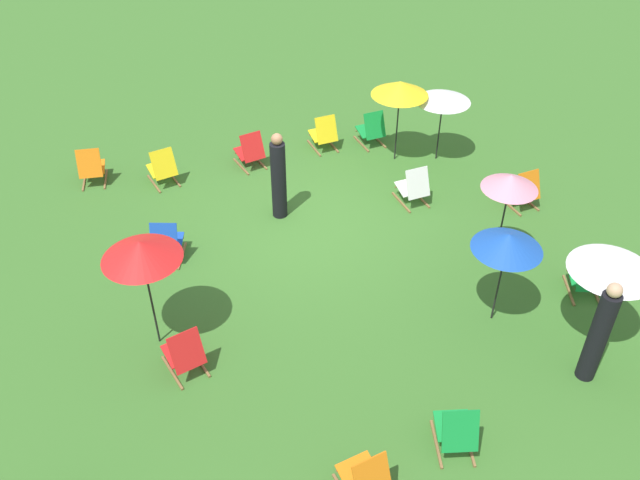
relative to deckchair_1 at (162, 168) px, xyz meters
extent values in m
plane|color=#386B28|center=(-2.48, 2.18, -0.37)|extent=(40.00, 40.00, 0.00)
cube|color=olive|center=(-0.20, -0.11, -0.35)|extent=(0.24, 0.74, 0.04)
cube|color=olive|center=(0.23, 0.01, -0.35)|extent=(0.24, 0.74, 0.04)
cube|color=yellow|center=(0.04, -0.15, -0.10)|extent=(0.58, 0.55, 0.13)
cube|color=yellow|center=(-0.04, 0.14, 0.18)|extent=(0.53, 0.37, 0.57)
cylinder|color=olive|center=(0.09, -0.34, -0.17)|extent=(0.43, 0.14, 0.03)
cube|color=olive|center=(1.20, -0.46, -0.35)|extent=(0.10, 0.76, 0.04)
cube|color=olive|center=(1.64, -0.50, -0.35)|extent=(0.10, 0.76, 0.04)
cube|color=orange|center=(1.41, -0.58, -0.10)|extent=(0.52, 0.47, 0.13)
cube|color=orange|center=(1.44, -0.28, 0.18)|extent=(0.50, 0.29, 0.57)
cylinder|color=olive|center=(1.40, -0.78, -0.17)|extent=(0.44, 0.07, 0.03)
cube|color=olive|center=(-0.08, 2.57, -0.35)|extent=(0.25, 0.74, 0.04)
cube|color=olive|center=(0.34, 2.45, -0.35)|extent=(0.25, 0.74, 0.04)
cube|color=#1947B7|center=(0.10, 2.41, -0.10)|extent=(0.58, 0.55, 0.13)
cube|color=#1947B7|center=(0.19, 2.70, 0.18)|extent=(0.53, 0.37, 0.57)
cylinder|color=olive|center=(0.04, 2.22, -0.17)|extent=(0.43, 0.15, 0.03)
cube|color=olive|center=(-3.85, -0.59, -0.35)|extent=(0.14, 0.76, 0.04)
cube|color=olive|center=(-3.41, -0.53, -0.35)|extent=(0.14, 0.76, 0.04)
cube|color=yellow|center=(-3.62, -0.66, -0.10)|extent=(0.53, 0.49, 0.13)
cube|color=yellow|center=(-3.66, -0.36, 0.18)|extent=(0.51, 0.31, 0.57)
cylinder|color=olive|center=(-3.59, -0.86, -0.17)|extent=(0.44, 0.09, 0.03)
cube|color=olive|center=(-5.00, 1.98, -0.35)|extent=(0.13, 0.76, 0.04)
cube|color=olive|center=(-4.56, 2.03, -0.35)|extent=(0.13, 0.76, 0.04)
cube|color=white|center=(-4.76, 1.91, -0.10)|extent=(0.53, 0.49, 0.13)
cube|color=white|center=(-4.80, 2.20, 0.18)|extent=(0.51, 0.31, 0.57)
cylinder|color=olive|center=(-4.74, 1.71, -0.17)|extent=(0.44, 0.08, 0.03)
cube|color=olive|center=(-6.81, 5.41, -0.35)|extent=(0.27, 0.73, 0.04)
cube|color=olive|center=(-6.40, 5.28, -0.35)|extent=(0.27, 0.73, 0.04)
cube|color=#148C38|center=(-6.64, 5.25, -0.10)|extent=(0.59, 0.56, 0.13)
cube|color=#148C38|center=(-6.54, 5.54, 0.18)|extent=(0.53, 0.38, 0.57)
cylinder|color=olive|center=(-6.70, 5.06, -0.17)|extent=(0.43, 0.16, 0.03)
cube|color=olive|center=(-3.40, 7.64, -0.35)|extent=(0.20, 0.75, 0.04)
cube|color=olive|center=(-2.97, 7.55, -0.35)|extent=(0.20, 0.75, 0.04)
cube|color=#148C38|center=(-3.21, 7.49, -0.10)|extent=(0.56, 0.52, 0.13)
cube|color=#148C38|center=(-3.14, 7.79, 0.18)|extent=(0.52, 0.34, 0.57)
cylinder|color=olive|center=(-3.25, 7.30, -0.17)|extent=(0.44, 0.12, 0.03)
cube|color=olive|center=(-0.06, 5.20, -0.35)|extent=(0.26, 0.74, 0.04)
cube|color=olive|center=(0.36, 5.33, -0.35)|extent=(0.26, 0.74, 0.04)
cube|color=red|center=(0.18, 5.17, -0.10)|extent=(0.59, 0.56, 0.13)
cube|color=red|center=(0.09, 5.45, 0.18)|extent=(0.53, 0.38, 0.57)
cylinder|color=olive|center=(0.25, 4.98, -0.17)|extent=(0.43, 0.16, 0.03)
cube|color=olive|center=(-7.05, 2.66, -0.35)|extent=(0.15, 0.76, 0.04)
cube|color=olive|center=(-6.62, 2.72, -0.35)|extent=(0.15, 0.76, 0.04)
cube|color=orange|center=(-6.82, 2.59, -0.10)|extent=(0.54, 0.50, 0.13)
cube|color=orange|center=(-6.87, 2.89, 0.18)|extent=(0.51, 0.32, 0.57)
cylinder|color=olive|center=(-6.79, 2.39, -0.17)|extent=(0.44, 0.09, 0.03)
cube|color=olive|center=(-2.09, -0.30, -0.35)|extent=(0.23, 0.74, 0.04)
cube|color=olive|center=(-1.67, -0.19, -0.35)|extent=(0.23, 0.74, 0.04)
cube|color=red|center=(-1.85, -0.34, -0.10)|extent=(0.58, 0.54, 0.13)
cube|color=red|center=(-1.93, -0.05, 0.18)|extent=(0.53, 0.36, 0.57)
cylinder|color=olive|center=(-1.80, -0.53, -0.17)|extent=(0.43, 0.14, 0.03)
cube|color=orange|center=(-1.76, 7.85, -0.10)|extent=(0.56, 0.52, 0.13)
cube|color=orange|center=(-1.82, 8.14, 0.18)|extent=(0.52, 0.34, 0.57)
cylinder|color=olive|center=(-1.72, 7.65, -0.17)|extent=(0.44, 0.12, 0.03)
cube|color=olive|center=(-4.95, -0.50, -0.35)|extent=(0.14, 0.76, 0.04)
cube|color=olive|center=(-4.51, -0.43, -0.35)|extent=(0.14, 0.76, 0.04)
cube|color=#148C38|center=(-4.72, -0.56, -0.10)|extent=(0.54, 0.50, 0.13)
cube|color=#148C38|center=(-4.76, -0.27, 0.18)|extent=(0.51, 0.31, 0.57)
cylinder|color=olive|center=(-4.69, -0.76, -0.17)|extent=(0.44, 0.09, 0.03)
cylinder|color=black|center=(-5.94, 0.59, 0.44)|extent=(0.03, 0.03, 1.61)
cone|color=white|center=(-5.94, 0.59, 1.15)|extent=(1.17, 1.17, 0.24)
cylinder|color=black|center=(-6.02, 6.41, 0.46)|extent=(0.03, 0.03, 1.67)
cone|color=white|center=(-6.02, 6.41, 1.21)|extent=(1.27, 1.27, 0.21)
cylinder|color=black|center=(-5.46, 4.31, 0.58)|extent=(0.03, 0.03, 1.89)
cone|color=pink|center=(-5.46, 4.31, 1.42)|extent=(0.94, 0.94, 0.26)
cylinder|color=black|center=(-4.82, 5.52, 0.48)|extent=(0.03, 0.03, 1.70)
cone|color=#194CB2|center=(-4.82, 5.52, 1.22)|extent=(1.09, 1.09, 0.28)
cylinder|color=black|center=(-5.04, 0.36, 0.54)|extent=(0.03, 0.03, 1.82)
cone|color=yellow|center=(-5.04, 0.36, 1.33)|extent=(1.21, 1.21, 0.30)
cylinder|color=black|center=(0.49, 4.59, 0.61)|extent=(0.03, 0.03, 1.96)
cone|color=red|center=(0.49, 4.59, 1.48)|extent=(1.17, 1.17, 0.30)
cylinder|color=black|center=(-5.60, 7.00, 0.44)|extent=(0.39, 0.39, 1.62)
sphere|color=tan|center=(-5.60, 7.00, 1.34)|extent=(0.22, 0.22, 0.22)
cylinder|color=black|center=(-2.10, 1.77, 0.43)|extent=(0.30, 0.30, 1.60)
sphere|color=#936647|center=(-2.10, 1.77, 1.33)|extent=(0.22, 0.22, 0.22)
camera|label=1|loc=(0.01, 12.42, 7.45)|focal=37.81mm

